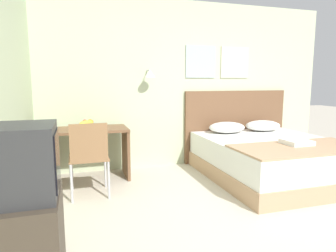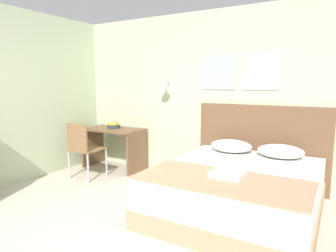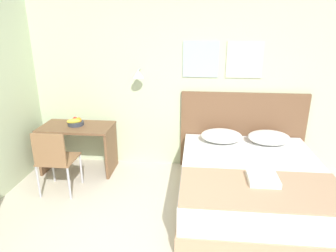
% 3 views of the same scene
% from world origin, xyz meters
% --- Properties ---
extents(wall_back, '(5.25, 0.31, 2.65)m').
position_xyz_m(wall_back, '(0.01, 2.57, 1.33)').
color(wall_back, beige).
rests_on(wall_back, ground_plane).
extents(bed, '(1.77, 2.03, 0.56)m').
position_xyz_m(bed, '(1.02, 1.47, 0.28)').
color(bed, tan).
rests_on(bed, ground_plane).
extents(headboard, '(1.89, 0.06, 1.22)m').
position_xyz_m(headboard, '(1.02, 2.51, 0.61)').
color(headboard, brown).
rests_on(headboard, ground_plane).
extents(pillow_left, '(0.60, 0.46, 0.17)m').
position_xyz_m(pillow_left, '(0.69, 2.20, 0.64)').
color(pillow_left, white).
rests_on(pillow_left, bed).
extents(pillow_right, '(0.60, 0.46, 0.17)m').
position_xyz_m(pillow_right, '(1.36, 2.20, 0.64)').
color(pillow_right, white).
rests_on(pillow_right, bed).
extents(throw_blanket, '(1.72, 0.81, 0.02)m').
position_xyz_m(throw_blanket, '(1.02, 0.88, 0.57)').
color(throw_blanket, tan).
rests_on(throw_blanket, bed).
extents(folded_towel_near_foot, '(0.32, 0.31, 0.06)m').
position_xyz_m(folded_towel_near_foot, '(1.05, 1.02, 0.61)').
color(folded_towel_near_foot, white).
rests_on(folded_towel_near_foot, throw_blanket).
extents(desk, '(1.07, 0.60, 0.73)m').
position_xyz_m(desk, '(-1.48, 2.17, 0.50)').
color(desk, brown).
rests_on(desk, ground_plane).
extents(desk_chair, '(0.46, 0.46, 0.91)m').
position_xyz_m(desk_chair, '(-1.52, 1.46, 0.54)').
color(desk_chair, '#8E6642').
rests_on(desk_chair, ground_plane).
extents(fruit_bowl, '(0.24, 0.24, 0.12)m').
position_xyz_m(fruit_bowl, '(-1.50, 2.20, 0.78)').
color(fruit_bowl, '#333842').
rests_on(fruit_bowl, desk).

